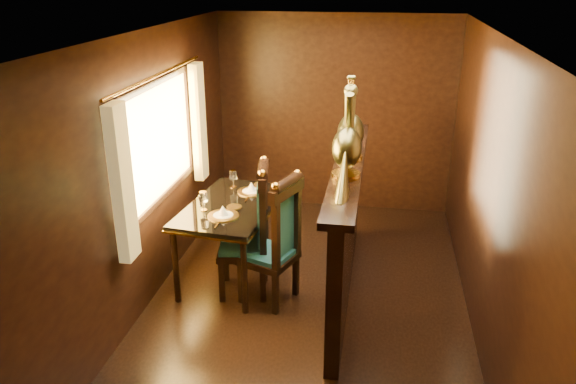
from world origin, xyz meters
name	(u,v)px	position (x,y,z in m)	size (l,w,h in m)	color
ground	(307,305)	(0.00, 0.00, 0.00)	(5.00, 5.00, 0.00)	black
room_shell	(300,145)	(-0.09, 0.02, 1.58)	(3.04, 5.04, 2.52)	black
partition	(346,227)	(0.32, 0.30, 0.71)	(0.26, 2.70, 1.36)	black
dining_table	(232,210)	(-0.83, 0.45, 0.73)	(0.98, 1.45, 1.01)	black
chair_left	(279,238)	(-0.27, 0.03, 0.68)	(0.61, 0.62, 1.31)	black
chair_right	(256,227)	(-0.53, 0.19, 0.70)	(0.56, 0.58, 1.35)	black
peacock_left	(348,130)	(0.33, -0.10, 1.77)	(0.26, 0.68, 0.81)	#194B2B
peacock_right	(351,116)	(0.33, 0.39, 1.76)	(0.25, 0.67, 0.80)	#194B2B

